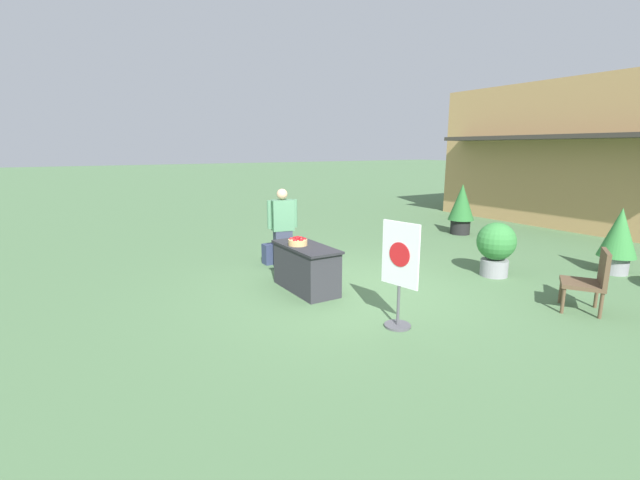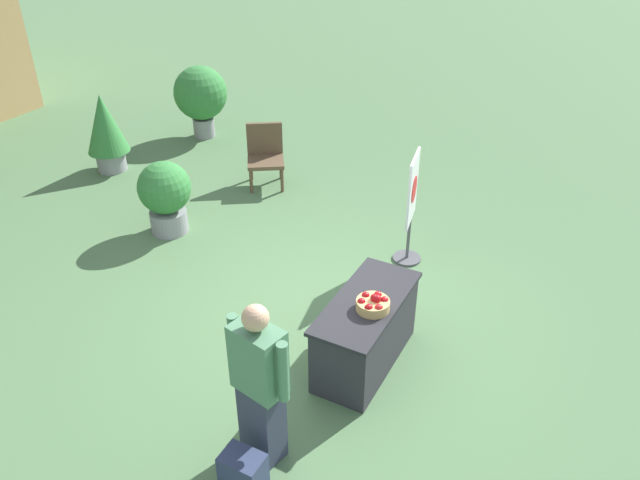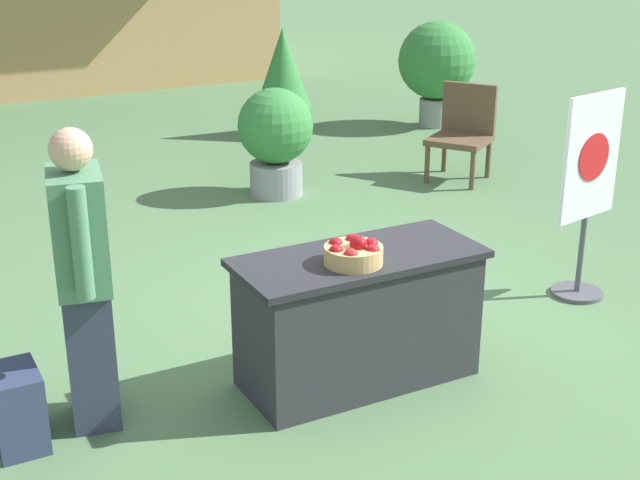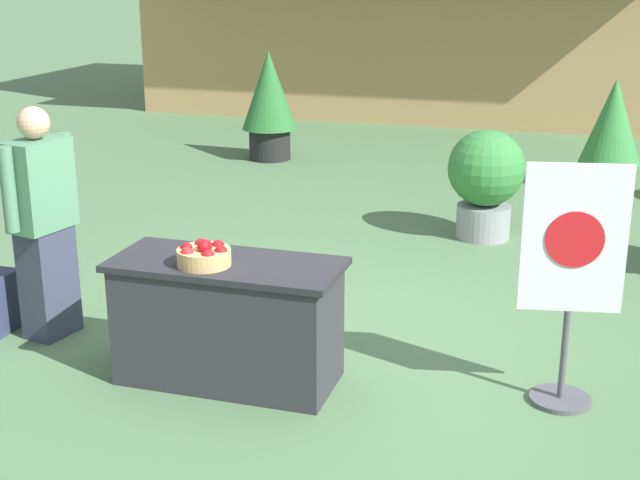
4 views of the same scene
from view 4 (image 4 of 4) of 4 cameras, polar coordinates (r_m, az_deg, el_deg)
name	(u,v)px [view 4 (image 4 of 4)]	position (r m, az deg, el deg)	size (l,w,h in m)	color
ground_plane	(324,341)	(6.13, 0.24, -6.46)	(120.00, 120.00, 0.00)	#4C7047
display_table	(228,321)	(5.47, -5.91, -5.18)	(1.40, 0.61, 0.77)	#2D2D33
apple_basket	(204,255)	(5.27, -7.44, -0.96)	(0.32, 0.32, 0.16)	tan
person_visitor	(43,223)	(6.25, -17.30, 1.06)	(0.34, 0.60, 1.59)	#33384C
poster_board	(571,276)	(5.22, 15.77, -2.23)	(0.58, 0.36, 1.44)	#4C4C51
potted_plant_near_left	(486,178)	(8.34, 10.56, 3.94)	(0.71, 0.71, 1.02)	gray
potted_plant_near_right	(612,130)	(10.34, 18.19, 6.73)	(0.67, 0.67, 1.27)	gray
potted_plant_far_left	(269,100)	(11.55, -3.28, 8.92)	(0.70, 0.70, 1.39)	black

